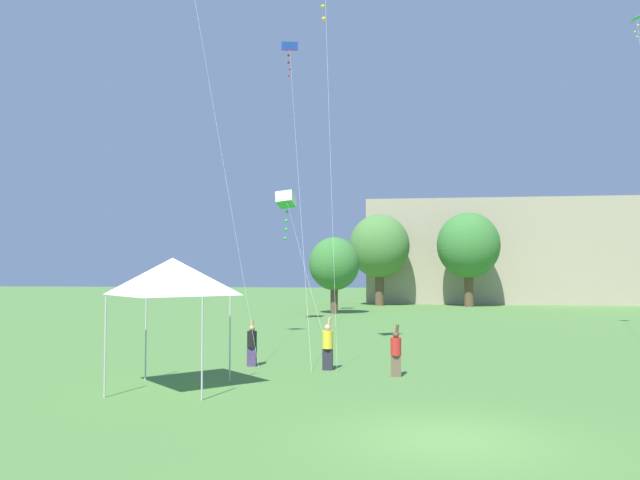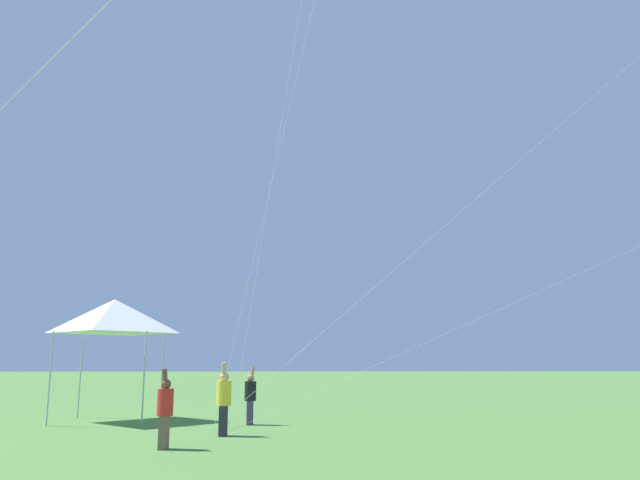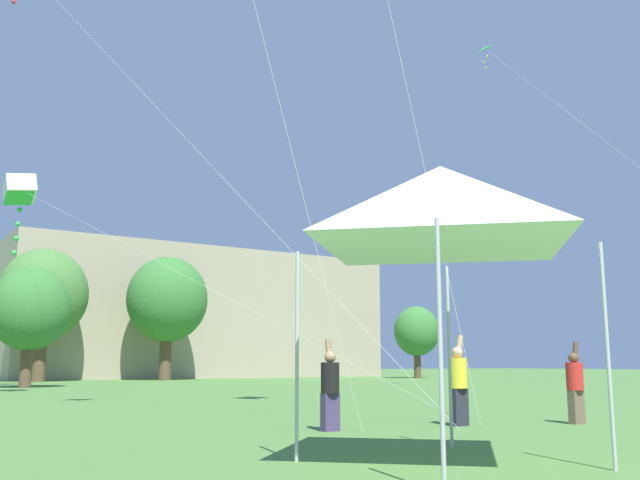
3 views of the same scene
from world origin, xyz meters
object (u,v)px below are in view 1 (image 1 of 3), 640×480
person_yellow_shirt (328,345)px  person_black_shirt (252,343)px  kite_white_box_1 (286,200)px  kite_green_delta_4 (637,22)px  festival_tent (172,276)px  person_red_shirt (396,351)px  kite_blue_box_2 (289,47)px

person_yellow_shirt → person_black_shirt: (-2.84, 0.51, -0.06)m
kite_white_box_1 → kite_green_delta_4: bearing=-19.7°
person_black_shirt → person_yellow_shirt: bearing=-160.0°
festival_tent → person_red_shirt: bearing=24.8°
person_yellow_shirt → kite_green_delta_4: bearing=16.7°
festival_tent → person_yellow_shirt: bearing=44.2°
festival_tent → person_black_shirt: 5.36m
kite_blue_box_2 → kite_white_box_1: bearing=-83.8°
person_yellow_shirt → kite_blue_box_2: kite_blue_box_2 is taller
person_black_shirt → kite_green_delta_4: size_ratio=0.09×
person_yellow_shirt → kite_green_delta_4: size_ratio=0.10×
person_yellow_shirt → kite_blue_box_2: (-5.47, 22.63, 19.00)m
festival_tent → kite_white_box_1: (-0.99, 23.77, 4.93)m
person_yellow_shirt → kite_white_box_1: size_ratio=0.09×
kite_white_box_1 → kite_green_delta_4: (20.20, -7.23, 8.40)m
person_red_shirt → kite_green_delta_4: kite_green_delta_4 is taller
person_black_shirt → person_red_shirt: bearing=-166.3°
kite_white_box_1 → festival_tent: bearing=-87.6°
festival_tent → person_yellow_shirt: festival_tent is taller
person_yellow_shirt → person_red_shirt: (2.38, -1.03, -0.06)m
festival_tent → kite_green_delta_4: kite_green_delta_4 is taller
person_red_shirt → kite_green_delta_4: bearing=57.0°
person_black_shirt → kite_blue_box_2: 29.32m
festival_tent → kite_blue_box_2: (-1.31, 26.68, 16.58)m
kite_green_delta_4 → person_yellow_shirt: bearing=-140.3°
festival_tent → person_black_shirt: festival_tent is taller
festival_tent → kite_blue_box_2: size_ratio=0.16×
kite_blue_box_2 → person_yellow_shirt: bearing=-76.4°
person_black_shirt → festival_tent: bearing=104.0°
person_black_shirt → kite_white_box_1: size_ratio=0.08×
person_red_shirt → kite_blue_box_2: (-7.85, 23.67, 19.06)m
kite_white_box_1 → kite_green_delta_4: size_ratio=1.10×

